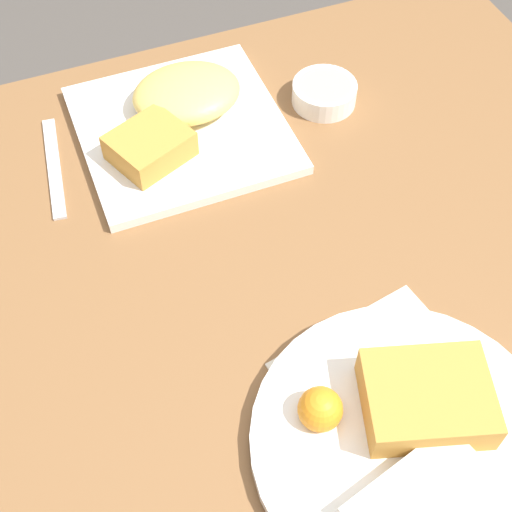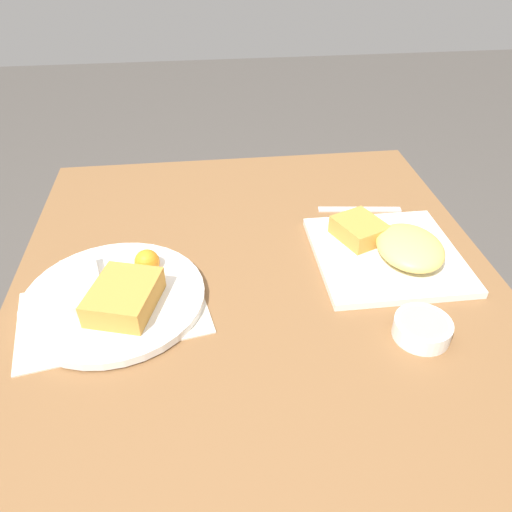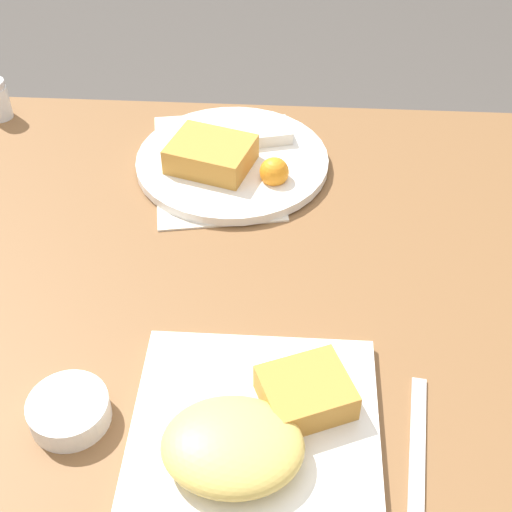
{
  "view_description": "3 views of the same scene",
  "coord_description": "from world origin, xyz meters",
  "px_view_note": "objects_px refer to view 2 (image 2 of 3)",
  "views": [
    {
      "loc": [
        0.21,
        0.44,
        1.37
      ],
      "look_at": [
        0.04,
        0.0,
        0.74
      ],
      "focal_mm": 50.0,
      "sensor_mm": 36.0,
      "label": 1
    },
    {
      "loc": [
        -0.67,
        0.09,
        1.26
      ],
      "look_at": [
        0.01,
        0.0,
        0.75
      ],
      "focal_mm": 35.0,
      "sensor_mm": 36.0,
      "label": 2
    },
    {
      "loc": [
        0.07,
        -0.67,
        1.36
      ],
      "look_at": [
        0.03,
        0.0,
        0.74
      ],
      "focal_mm": 50.0,
      "sensor_mm": 36.0,
      "label": 3
    }
  ],
  "objects_px": {
    "sauce_ramekin": "(422,328)",
    "butter_knife": "(359,209)",
    "plate_square_near": "(391,249)",
    "plate_oval_far": "(115,295)"
  },
  "relations": [
    {
      "from": "sauce_ramekin",
      "to": "butter_knife",
      "type": "bearing_deg",
      "value": -1.88
    },
    {
      "from": "plate_square_near",
      "to": "plate_oval_far",
      "type": "height_order",
      "value": "plate_square_near"
    },
    {
      "from": "plate_square_near",
      "to": "butter_knife",
      "type": "bearing_deg",
      "value": 2.56
    },
    {
      "from": "plate_square_near",
      "to": "sauce_ramekin",
      "type": "distance_m",
      "value": 0.2
    },
    {
      "from": "plate_oval_far",
      "to": "butter_knife",
      "type": "distance_m",
      "value": 0.54
    },
    {
      "from": "plate_square_near",
      "to": "plate_oval_far",
      "type": "relative_size",
      "value": 0.88
    },
    {
      "from": "plate_square_near",
      "to": "sauce_ramekin",
      "type": "bearing_deg",
      "value": 174.31
    },
    {
      "from": "plate_oval_far",
      "to": "sauce_ramekin",
      "type": "distance_m",
      "value": 0.49
    },
    {
      "from": "plate_oval_far",
      "to": "plate_square_near",
      "type": "bearing_deg",
      "value": -82.23
    },
    {
      "from": "butter_knife",
      "to": "sauce_ramekin",
      "type": "bearing_deg",
      "value": 95.29
    }
  ]
}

